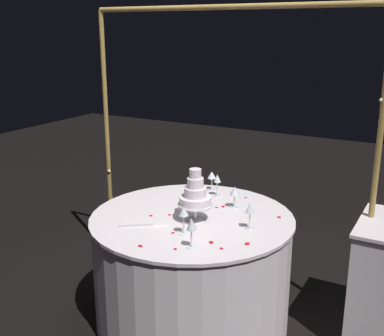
{
  "coord_description": "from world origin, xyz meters",
  "views": [
    {
      "loc": [
        1.38,
        -2.48,
        1.88
      ],
      "look_at": [
        0.0,
        0.0,
        1.06
      ],
      "focal_mm": 44.74,
      "sensor_mm": 36.0,
      "label": 1
    }
  ],
  "objects_px": {
    "wine_glass_5": "(212,176)",
    "wine_glass_4": "(191,226)",
    "decorative_arch": "(223,112)",
    "wine_glass_2": "(184,213)",
    "wine_glass_1": "(217,180)",
    "cake_knife": "(146,225)",
    "wine_glass_0": "(235,192)",
    "main_table": "(192,268)",
    "tiered_cake": "(195,195)",
    "wine_glass_3": "(250,210)"
  },
  "relations": [
    {
      "from": "wine_glass_5",
      "to": "wine_glass_4",
      "type": "bearing_deg",
      "value": -69.53
    },
    {
      "from": "wine_glass_2",
      "to": "cake_knife",
      "type": "bearing_deg",
      "value": -178.69
    },
    {
      "from": "main_table",
      "to": "tiered_cake",
      "type": "height_order",
      "value": "tiered_cake"
    },
    {
      "from": "wine_glass_4",
      "to": "wine_glass_5",
      "type": "xyz_separation_m",
      "value": [
        -0.34,
        0.92,
        -0.02
      ]
    },
    {
      "from": "wine_glass_0",
      "to": "wine_glass_2",
      "type": "relative_size",
      "value": 0.85
    },
    {
      "from": "wine_glass_2",
      "to": "wine_glass_3",
      "type": "height_order",
      "value": "wine_glass_2"
    },
    {
      "from": "decorative_arch",
      "to": "wine_glass_4",
      "type": "bearing_deg",
      "value": -75.32
    },
    {
      "from": "main_table",
      "to": "wine_glass_5",
      "type": "relative_size",
      "value": 9.13
    },
    {
      "from": "cake_knife",
      "to": "main_table",
      "type": "bearing_deg",
      "value": 57.64
    },
    {
      "from": "decorative_arch",
      "to": "cake_knife",
      "type": "relative_size",
      "value": 8.29
    },
    {
      "from": "wine_glass_0",
      "to": "wine_glass_4",
      "type": "relative_size",
      "value": 0.84
    },
    {
      "from": "tiered_cake",
      "to": "wine_glass_2",
      "type": "relative_size",
      "value": 1.95
    },
    {
      "from": "decorative_arch",
      "to": "main_table",
      "type": "relative_size",
      "value": 1.6
    },
    {
      "from": "wine_glass_5",
      "to": "decorative_arch",
      "type": "bearing_deg",
      "value": -35.6
    },
    {
      "from": "wine_glass_5",
      "to": "cake_knife",
      "type": "bearing_deg",
      "value": -93.21
    },
    {
      "from": "wine_glass_0",
      "to": "wine_glass_1",
      "type": "relative_size",
      "value": 0.91
    },
    {
      "from": "main_table",
      "to": "wine_glass_1",
      "type": "xyz_separation_m",
      "value": [
        -0.03,
        0.43,
        0.49
      ]
    },
    {
      "from": "tiered_cake",
      "to": "wine_glass_3",
      "type": "bearing_deg",
      "value": 7.21
    },
    {
      "from": "wine_glass_2",
      "to": "wine_glass_5",
      "type": "xyz_separation_m",
      "value": [
        -0.22,
        0.78,
        -0.02
      ]
    },
    {
      "from": "wine_glass_0",
      "to": "wine_glass_3",
      "type": "distance_m",
      "value": 0.36
    },
    {
      "from": "decorative_arch",
      "to": "wine_glass_2",
      "type": "bearing_deg",
      "value": -82.69
    },
    {
      "from": "wine_glass_5",
      "to": "wine_glass_0",
      "type": "bearing_deg",
      "value": -39.83
    },
    {
      "from": "wine_glass_1",
      "to": "cake_knife",
      "type": "distance_m",
      "value": 0.72
    },
    {
      "from": "main_table",
      "to": "wine_glass_3",
      "type": "bearing_deg",
      "value": -0.75
    },
    {
      "from": "tiered_cake",
      "to": "cake_knife",
      "type": "bearing_deg",
      "value": -135.14
    },
    {
      "from": "wine_glass_0",
      "to": "wine_glass_3",
      "type": "height_order",
      "value": "wine_glass_3"
    },
    {
      "from": "wine_glass_0",
      "to": "cake_knife",
      "type": "distance_m",
      "value": 0.65
    },
    {
      "from": "main_table",
      "to": "tiered_cake",
      "type": "relative_size",
      "value": 3.9
    },
    {
      "from": "wine_glass_5",
      "to": "wine_glass_2",
      "type": "bearing_deg",
      "value": -74.64
    },
    {
      "from": "decorative_arch",
      "to": "main_table",
      "type": "bearing_deg",
      "value": -90.16
    },
    {
      "from": "decorative_arch",
      "to": "wine_glass_0",
      "type": "xyz_separation_m",
      "value": [
        0.17,
        -0.16,
        -0.5
      ]
    },
    {
      "from": "wine_glass_4",
      "to": "decorative_arch",
      "type": "bearing_deg",
      "value": 104.68
    },
    {
      "from": "wine_glass_0",
      "to": "cake_knife",
      "type": "bearing_deg",
      "value": -121.91
    },
    {
      "from": "wine_glass_4",
      "to": "cake_knife",
      "type": "xyz_separation_m",
      "value": [
        -0.39,
        0.13,
        -0.12
      ]
    },
    {
      "from": "tiered_cake",
      "to": "cake_knife",
      "type": "relative_size",
      "value": 1.33
    },
    {
      "from": "decorative_arch",
      "to": "wine_glass_2",
      "type": "xyz_separation_m",
      "value": [
        0.09,
        -0.69,
        -0.48
      ]
    },
    {
      "from": "wine_glass_5",
      "to": "cake_knife",
      "type": "xyz_separation_m",
      "value": [
        -0.04,
        -0.79,
        -0.1
      ]
    },
    {
      "from": "decorative_arch",
      "to": "wine_glass_4",
      "type": "xyz_separation_m",
      "value": [
        0.22,
        -0.83,
        -0.48
      ]
    },
    {
      "from": "wine_glass_1",
      "to": "cake_knife",
      "type": "bearing_deg",
      "value": -101.19
    },
    {
      "from": "main_table",
      "to": "wine_glass_1",
      "type": "relative_size",
      "value": 8.16
    },
    {
      "from": "wine_glass_1",
      "to": "wine_glass_5",
      "type": "distance_m",
      "value": 0.13
    },
    {
      "from": "main_table",
      "to": "wine_glass_4",
      "type": "distance_m",
      "value": 0.67
    },
    {
      "from": "decorative_arch",
      "to": "wine_glass_2",
      "type": "height_order",
      "value": "decorative_arch"
    },
    {
      "from": "decorative_arch",
      "to": "wine_glass_0",
      "type": "distance_m",
      "value": 0.55
    },
    {
      "from": "main_table",
      "to": "wine_glass_0",
      "type": "height_order",
      "value": "wine_glass_0"
    },
    {
      "from": "wine_glass_0",
      "to": "wine_glass_5",
      "type": "bearing_deg",
      "value": 140.17
    },
    {
      "from": "decorative_arch",
      "to": "wine_glass_4",
      "type": "relative_size",
      "value": 11.98
    },
    {
      "from": "wine_glass_0",
      "to": "wine_glass_1",
      "type": "bearing_deg",
      "value": 143.56
    },
    {
      "from": "main_table",
      "to": "cake_knife",
      "type": "bearing_deg",
      "value": -122.36
    },
    {
      "from": "cake_knife",
      "to": "wine_glass_0",
      "type": "bearing_deg",
      "value": 58.09
    }
  ]
}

